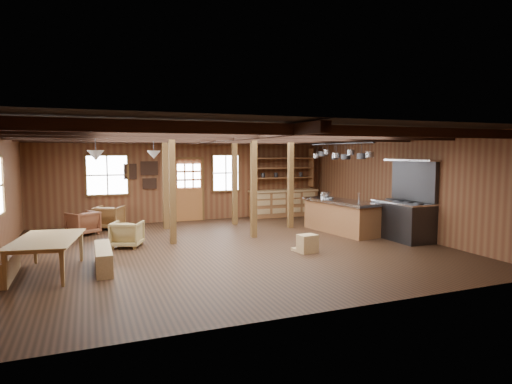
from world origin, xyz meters
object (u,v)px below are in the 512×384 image
(kitchen_island, at_px, (340,216))
(dining_table, at_px, (50,256))
(commercial_range, at_px, (405,214))
(armchair_a, at_px, (83,223))
(armchair_b, at_px, (109,217))
(armchair_c, at_px, (127,234))

(kitchen_island, distance_m, dining_table, 7.67)
(commercial_range, distance_m, armchair_a, 8.86)
(armchair_b, bearing_deg, armchair_c, 121.11)
(armchair_a, distance_m, armchair_c, 2.33)
(dining_table, bearing_deg, armchair_b, -6.34)
(armchair_b, bearing_deg, dining_table, 99.80)
(armchair_a, xyz_separation_m, armchair_b, (0.73, 0.70, 0.02))
(kitchen_island, relative_size, dining_table, 1.32)
(commercial_range, distance_m, armchair_c, 7.19)
(kitchen_island, relative_size, commercial_range, 1.22)
(kitchen_island, bearing_deg, commercial_range, -63.11)
(dining_table, relative_size, armchair_a, 2.70)
(dining_table, height_order, armchair_b, armchair_b)
(commercial_range, xyz_separation_m, dining_table, (-8.54, -0.15, -0.33))
(commercial_range, distance_m, dining_table, 8.55)
(kitchen_island, xyz_separation_m, dining_table, (-7.50, -1.62, -0.13))
(dining_table, bearing_deg, kitchen_island, -68.71)
(commercial_range, height_order, armchair_a, commercial_range)
(commercial_range, distance_m, armchair_b, 8.56)
(kitchen_island, height_order, armchair_a, kitchen_island)
(dining_table, xyz_separation_m, armchair_b, (1.29, 4.67, 0.01))
(armchair_c, bearing_deg, dining_table, 72.94)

